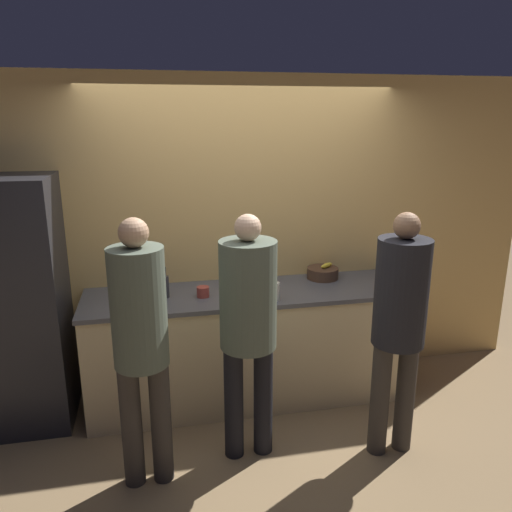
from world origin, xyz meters
The scene contains 13 objects.
ground_plane centered at (0.00, 0.00, 0.00)m, with size 14.00×14.00×0.00m, color #8C704C.
wall_back centered at (0.00, 0.75, 1.30)m, with size 5.20×0.06×2.60m.
counter centered at (0.00, 0.40, 0.47)m, with size 2.60×0.73×0.93m.
refrigerator centered at (-1.75, 0.41, 0.94)m, with size 0.71×0.65×1.88m.
person_left centered at (-0.84, -0.48, 1.02)m, with size 0.33×0.33×1.73m.
person_center centered at (-0.16, -0.34, 1.02)m, with size 0.37×0.37×1.69m.
person_right centered at (0.82, -0.50, 1.01)m, with size 0.34×0.34×1.70m.
fruit_bowl centered at (0.67, 0.57, 0.98)m, with size 0.27×0.27×0.13m.
utensil_crock centered at (0.11, 0.62, 1.00)m, with size 0.13×0.13×0.29m.
bottle_dark centered at (-0.67, 0.38, 1.03)m, with size 0.07×0.07×0.24m.
bottle_clear centered at (0.14, 0.15, 1.01)m, with size 0.08×0.08×0.20m.
cup_white centered at (-0.82, 0.33, 0.97)m, with size 0.09×0.09×0.08m.
cup_red centered at (-0.38, 0.33, 0.97)m, with size 0.10×0.10×0.08m.
Camera 1 is at (-0.72, -3.28, 2.27)m, focal length 35.00 mm.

